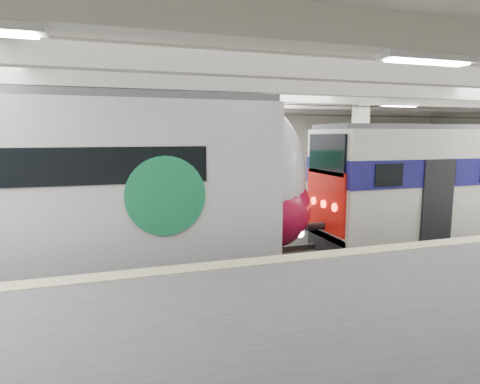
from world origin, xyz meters
name	(u,v)px	position (x,y,z in m)	size (l,w,h in m)	color
station_hall	(300,157)	(0.00, -1.74, 3.24)	(36.00, 24.00, 5.75)	black
modern_emu	(59,191)	(-5.91, 0.00, 2.38)	(15.26, 3.15, 4.85)	silver
older_rer	(477,181)	(7.91, 0.00, 2.17)	(12.41, 2.74, 4.14)	beige
far_train	(112,176)	(-4.61, 5.50, 2.21)	(13.43, 3.37, 4.28)	silver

